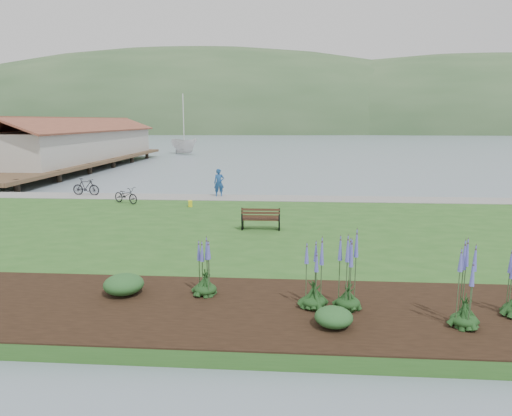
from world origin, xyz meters
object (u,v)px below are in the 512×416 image
(bicycle_a, at_px, (126,195))
(person, at_px, (219,180))
(sailboat, at_px, (185,154))
(park_bench, at_px, (261,218))

(bicycle_a, bearing_deg, person, -33.53)
(bicycle_a, height_order, sailboat, sailboat)
(person, relative_size, sailboat, 0.07)
(park_bench, xyz_separation_m, bicycle_a, (-8.16, 5.91, -0.04))
(sailboat, bearing_deg, bicycle_a, -123.07)
(park_bench, relative_size, person, 0.82)
(person, height_order, bicycle_a, person)
(park_bench, distance_m, person, 9.20)
(park_bench, xyz_separation_m, sailboat, (-14.79, 49.64, -0.91))
(person, xyz_separation_m, sailboat, (-11.64, 41.02, -1.42))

